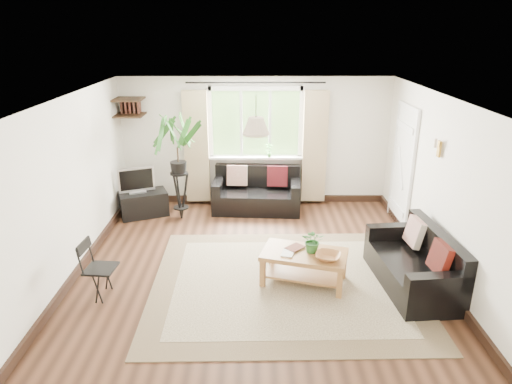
{
  "coord_description": "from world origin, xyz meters",
  "views": [
    {
      "loc": [
        -0.02,
        -5.63,
        3.27
      ],
      "look_at": [
        0.0,
        0.4,
        1.05
      ],
      "focal_mm": 32.0,
      "sensor_mm": 36.0,
      "label": 1
    }
  ],
  "objects_px": {
    "palm_stand": "(179,169)",
    "tv_stand": "(144,204)",
    "coffee_table": "(304,267)",
    "folding_chair": "(101,270)",
    "sofa_back": "(257,191)",
    "sofa_right": "(413,261)"
  },
  "relations": [
    {
      "from": "palm_stand",
      "to": "tv_stand",
      "type": "bearing_deg",
      "value": 168.48
    },
    {
      "from": "coffee_table",
      "to": "folding_chair",
      "type": "xyz_separation_m",
      "value": [
        -2.59,
        -0.32,
        0.16
      ]
    },
    {
      "from": "palm_stand",
      "to": "coffee_table",
      "type": "bearing_deg",
      "value": -47.95
    },
    {
      "from": "sofa_back",
      "to": "tv_stand",
      "type": "distance_m",
      "value": 2.07
    },
    {
      "from": "sofa_back",
      "to": "sofa_right",
      "type": "height_order",
      "value": "sofa_back"
    },
    {
      "from": "folding_chair",
      "to": "sofa_back",
      "type": "bearing_deg",
      "value": -29.64
    },
    {
      "from": "sofa_back",
      "to": "tv_stand",
      "type": "bearing_deg",
      "value": -169.63
    },
    {
      "from": "coffee_table",
      "to": "tv_stand",
      "type": "bearing_deg",
      "value": 138.9
    },
    {
      "from": "sofa_right",
      "to": "palm_stand",
      "type": "height_order",
      "value": "palm_stand"
    },
    {
      "from": "sofa_right",
      "to": "tv_stand",
      "type": "height_order",
      "value": "sofa_right"
    },
    {
      "from": "palm_stand",
      "to": "folding_chair",
      "type": "xyz_separation_m",
      "value": [
        -0.62,
        -2.5,
        -0.55
      ]
    },
    {
      "from": "sofa_back",
      "to": "coffee_table",
      "type": "distance_m",
      "value": 2.65
    },
    {
      "from": "sofa_right",
      "to": "palm_stand",
      "type": "distance_m",
      "value": 4.11
    },
    {
      "from": "tv_stand",
      "to": "palm_stand",
      "type": "relative_size",
      "value": 0.44
    },
    {
      "from": "palm_stand",
      "to": "folding_chair",
      "type": "distance_m",
      "value": 2.63
    },
    {
      "from": "tv_stand",
      "to": "folding_chair",
      "type": "xyz_separation_m",
      "value": [
        0.08,
        -2.64,
        0.16
      ]
    },
    {
      "from": "coffee_table",
      "to": "palm_stand",
      "type": "relative_size",
      "value": 0.59
    },
    {
      "from": "tv_stand",
      "to": "palm_stand",
      "type": "xyz_separation_m",
      "value": [
        0.7,
        -0.14,
        0.71
      ]
    },
    {
      "from": "sofa_right",
      "to": "tv_stand",
      "type": "bearing_deg",
      "value": -125.89
    },
    {
      "from": "sofa_back",
      "to": "coffee_table",
      "type": "height_order",
      "value": "sofa_back"
    },
    {
      "from": "sofa_back",
      "to": "tv_stand",
      "type": "height_order",
      "value": "sofa_back"
    },
    {
      "from": "folding_chair",
      "to": "sofa_right",
      "type": "bearing_deg",
      "value": -82.05
    }
  ]
}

